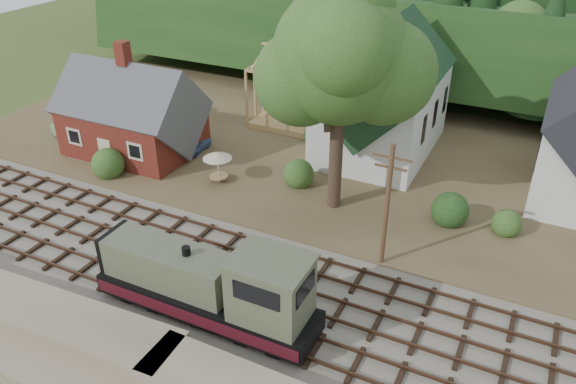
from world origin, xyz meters
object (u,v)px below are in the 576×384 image
at_px(car_blue, 196,145).
at_px(car_green, 64,132).
at_px(patio_set, 217,157).
at_px(locomotive, 213,287).

relative_size(car_blue, car_green, 0.92).
bearing_deg(car_blue, patio_set, -43.19).
bearing_deg(car_green, locomotive, -95.79).
distance_m(locomotive, car_blue, 20.09).
height_order(locomotive, car_blue, locomotive).
bearing_deg(car_green, car_blue, -52.88).
height_order(car_blue, patio_set, patio_set).
xyz_separation_m(car_blue, patio_set, (4.45, -3.65, 1.49)).
bearing_deg(car_blue, locomotive, -56.91).
relative_size(locomotive, patio_set, 4.98).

